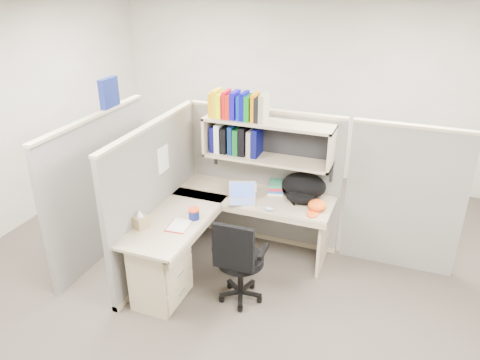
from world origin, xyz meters
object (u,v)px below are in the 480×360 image
at_px(snack_canister, 194,214).
at_px(task_chair, 239,273).
at_px(laptop, 242,194).
at_px(backpack, 303,188).
at_px(desk, 187,251).

xyz_separation_m(snack_canister, task_chair, (0.56, -0.19, -0.45)).
bearing_deg(laptop, backpack, 6.43).
relative_size(desk, snack_canister, 15.48).
distance_m(laptop, backpack, 0.65).
xyz_separation_m(backpack, task_chair, (-0.35, -0.98, -0.53)).
distance_m(desk, task_chair, 0.58).
xyz_separation_m(desk, laptop, (0.34, 0.66, 0.39)).
distance_m(snack_canister, task_chair, 0.74).
bearing_deg(laptop, desk, -137.32).
bearing_deg(task_chair, snack_canister, 161.57).
distance_m(desk, snack_canister, 0.38).
bearing_deg(laptop, snack_canister, -142.99).
height_order(snack_canister, task_chair, task_chair).
xyz_separation_m(laptop, backpack, (0.58, 0.29, 0.04)).
bearing_deg(snack_canister, desk, -95.46).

